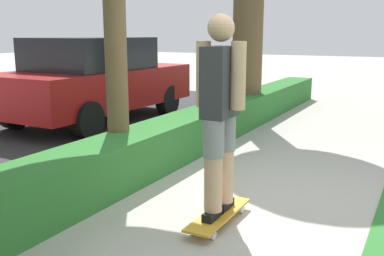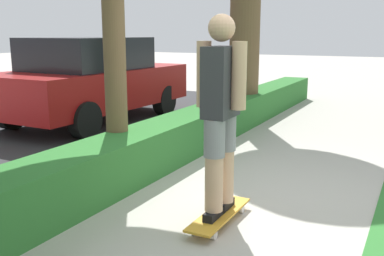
{
  "view_description": "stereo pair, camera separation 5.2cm",
  "coord_description": "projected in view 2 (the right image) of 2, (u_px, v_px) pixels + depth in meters",
  "views": [
    {
      "loc": [
        -3.8,
        -1.33,
        1.65
      ],
      "look_at": [
        -0.17,
        0.6,
        0.77
      ],
      "focal_mm": 42.0,
      "sensor_mm": 36.0,
      "label": 1
    },
    {
      "loc": [
        -3.82,
        -1.28,
        1.65
      ],
      "look_at": [
        -0.17,
        0.6,
        0.77
      ],
      "focal_mm": 42.0,
      "sensor_mm": 36.0,
      "label": 2
    }
  ],
  "objects": [
    {
      "name": "ground_plane",
      "position": [
        256.0,
        211.0,
        4.24
      ],
      "size": [
        60.0,
        60.0,
        0.0
      ],
      "primitive_type": "plane",
      "color": "#ADA89E"
    },
    {
      "name": "hedge_row",
      "position": [
        118.0,
        162.0,
        4.9
      ],
      "size": [
        15.25,
        0.6,
        0.53
      ],
      "color": "#2D702D",
      "rests_on": "ground_plane"
    },
    {
      "name": "skateboard",
      "position": [
        219.0,
        215.0,
        3.95
      ],
      "size": [
        0.91,
        0.24,
        0.09
      ],
      "color": "gold",
      "rests_on": "ground_plane"
    },
    {
      "name": "skater_person",
      "position": [
        221.0,
        111.0,
        3.76
      ],
      "size": [
        0.5,
        0.44,
        1.7
      ],
      "color": "black",
      "rests_on": "skateboard"
    },
    {
      "name": "parked_car_middle",
      "position": [
        91.0,
        79.0,
        8.35
      ],
      "size": [
        3.99,
        1.9,
        1.57
      ],
      "rotation": [
        0.0,
        0.0,
        -0.03
      ],
      "color": "maroon",
      "rests_on": "ground_plane"
    }
  ]
}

